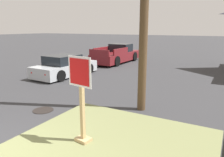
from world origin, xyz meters
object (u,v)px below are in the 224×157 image
at_px(manhole_cover, 43,110).
at_px(pickup_truck_maroon, 117,55).
at_px(stop_sign, 82,102).
at_px(parked_sedan_silver, 65,67).

distance_m(manhole_cover, pickup_truck_maroon, 11.17).
distance_m(stop_sign, manhole_cover, 3.02).
bearing_deg(pickup_truck_maroon, stop_sign, -65.94).
relative_size(stop_sign, pickup_truck_maroon, 0.40).
height_order(stop_sign, pickup_truck_maroon, stop_sign).
bearing_deg(parked_sedan_silver, manhole_cover, -56.90).
distance_m(stop_sign, pickup_truck_maroon, 13.11).
height_order(stop_sign, parked_sedan_silver, stop_sign).
bearing_deg(pickup_truck_maroon, manhole_cover, -75.57).
height_order(parked_sedan_silver, pickup_truck_maroon, pickup_truck_maroon).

